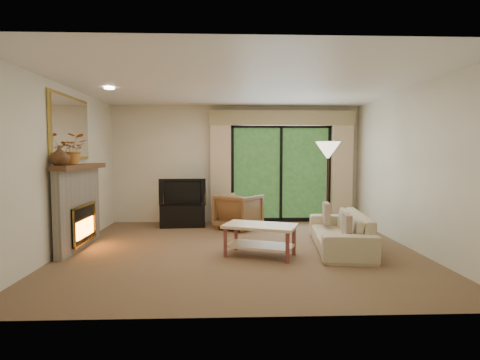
{
  "coord_description": "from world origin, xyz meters",
  "views": [
    {
      "loc": [
        -0.23,
        -5.91,
        1.53
      ],
      "look_at": [
        0.0,
        0.3,
        1.1
      ],
      "focal_mm": 28.0,
      "sensor_mm": 36.0,
      "label": 1
    }
  ],
  "objects_px": {
    "coffee_table": "(260,240)",
    "sofa": "(340,231)",
    "armchair": "(239,211)",
    "media_console": "(183,216)"
  },
  "relations": [
    {
      "from": "coffee_table",
      "to": "sofa",
      "type": "bearing_deg",
      "value": 37.57
    },
    {
      "from": "sofa",
      "to": "coffee_table",
      "type": "distance_m",
      "value": 1.39
    },
    {
      "from": "armchair",
      "to": "coffee_table",
      "type": "relative_size",
      "value": 0.75
    },
    {
      "from": "media_console",
      "to": "coffee_table",
      "type": "height_order",
      "value": "coffee_table"
    },
    {
      "from": "coffee_table",
      "to": "media_console",
      "type": "bearing_deg",
      "value": 142.28
    },
    {
      "from": "armchair",
      "to": "sofa",
      "type": "relative_size",
      "value": 0.4
    },
    {
      "from": "media_console",
      "to": "sofa",
      "type": "distance_m",
      "value": 3.37
    },
    {
      "from": "media_console",
      "to": "coffee_table",
      "type": "bearing_deg",
      "value": -62.2
    },
    {
      "from": "armchair",
      "to": "sofa",
      "type": "xyz_separation_m",
      "value": [
        1.58,
        -1.67,
        -0.07
      ]
    },
    {
      "from": "armchair",
      "to": "sofa",
      "type": "height_order",
      "value": "armchair"
    }
  ]
}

